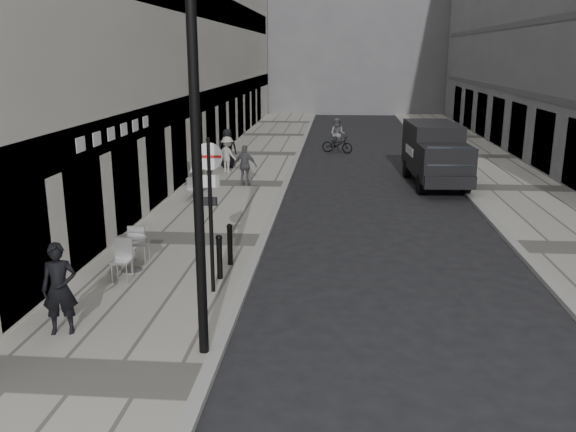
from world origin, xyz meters
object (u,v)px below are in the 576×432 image
object	(u,v)px
walking_man	(60,289)
cyclist	(337,139)
lamppost	(196,144)
sign_post	(210,195)
panel_van	(435,151)

from	to	relation	value
walking_man	cyclist	size ratio (longest dim) A/B	0.94
walking_man	lamppost	distance (m)	3.97
walking_man	cyclist	xyz separation A→B (m)	(5.03, 22.66, -0.27)
sign_post	cyclist	distance (m)	20.65
lamppost	walking_man	bearing A→B (deg)	169.24
walking_man	lamppost	bearing A→B (deg)	-24.93
walking_man	panel_van	size ratio (longest dim) A/B	0.33
sign_post	cyclist	size ratio (longest dim) A/B	1.82
walking_man	panel_van	bearing A→B (deg)	44.42
walking_man	lamppost	size ratio (longest dim) A/B	0.27
panel_van	cyclist	size ratio (longest dim) A/B	2.85
panel_van	cyclist	bearing A→B (deg)	113.24
walking_man	cyclist	world-z (taller)	walking_man
sign_post	panel_van	bearing A→B (deg)	58.78
lamppost	cyclist	world-z (taller)	lamppost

